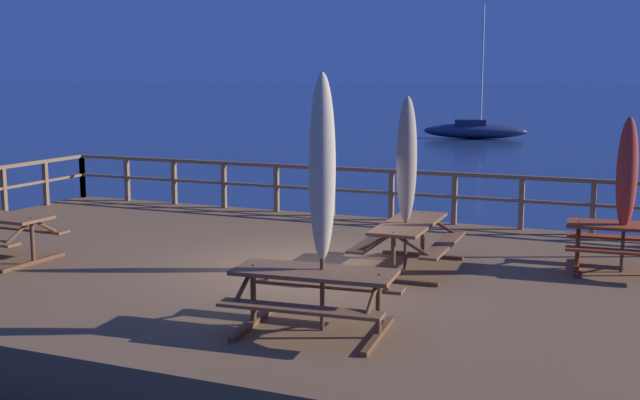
{
  "coord_description": "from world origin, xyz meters",
  "views": [
    {
      "loc": [
        5.16,
        -11.49,
        3.74
      ],
      "look_at": [
        0.0,
        0.72,
        1.65
      ],
      "focal_mm": 44.84,
      "sensor_mm": 36.0,
      "label": 1
    }
  ],
  "objects_px": {
    "picnic_table_back_left": "(626,238)",
    "sailboat_distant": "(475,130)",
    "patio_umbrella_short_back": "(407,160)",
    "patio_umbrella_tall_back_left": "(627,174)",
    "picnic_table_front_left": "(314,287)",
    "picnic_table_mid_centre": "(409,234)",
    "patio_umbrella_tall_mid_right": "(322,169)"
  },
  "relations": [
    {
      "from": "picnic_table_back_left",
      "to": "patio_umbrella_tall_back_left",
      "type": "bearing_deg",
      "value": -149.55
    },
    {
      "from": "picnic_table_front_left",
      "to": "patio_umbrella_tall_mid_right",
      "type": "relative_size",
      "value": 0.66
    },
    {
      "from": "picnic_table_front_left",
      "to": "patio_umbrella_tall_mid_right",
      "type": "bearing_deg",
      "value": 48.13
    },
    {
      "from": "picnic_table_back_left",
      "to": "sailboat_distant",
      "type": "xyz_separation_m",
      "value": [
        -9.54,
        33.69,
        -0.69
      ]
    },
    {
      "from": "picnic_table_front_left",
      "to": "picnic_table_back_left",
      "type": "bearing_deg",
      "value": 54.09
    },
    {
      "from": "patio_umbrella_tall_mid_right",
      "to": "sailboat_distant",
      "type": "height_order",
      "value": "sailboat_distant"
    },
    {
      "from": "picnic_table_front_left",
      "to": "sailboat_distant",
      "type": "relative_size",
      "value": 0.27
    },
    {
      "from": "picnic_table_back_left",
      "to": "picnic_table_front_left",
      "type": "xyz_separation_m",
      "value": [
        -3.35,
        -4.63,
        0.0
      ]
    },
    {
      "from": "picnic_table_back_left",
      "to": "patio_umbrella_short_back",
      "type": "bearing_deg",
      "value": -159.8
    },
    {
      "from": "picnic_table_back_left",
      "to": "picnic_table_front_left",
      "type": "bearing_deg",
      "value": -125.91
    },
    {
      "from": "patio_umbrella_tall_back_left",
      "to": "picnic_table_back_left",
      "type": "bearing_deg",
      "value": 30.45
    },
    {
      "from": "picnic_table_back_left",
      "to": "patio_umbrella_short_back",
      "type": "xyz_separation_m",
      "value": [
        -3.25,
        -1.19,
        1.2
      ]
    },
    {
      "from": "picnic_table_mid_centre",
      "to": "patio_umbrella_tall_mid_right",
      "type": "relative_size",
      "value": 0.71
    },
    {
      "from": "picnic_table_mid_centre",
      "to": "sailboat_distant",
      "type": "xyz_separation_m",
      "value": [
        -6.33,
        34.81,
        -0.71
      ]
    },
    {
      "from": "picnic_table_mid_centre",
      "to": "patio_umbrella_short_back",
      "type": "relative_size",
      "value": 0.8
    },
    {
      "from": "picnic_table_front_left",
      "to": "picnic_table_mid_centre",
      "type": "bearing_deg",
      "value": 87.68
    },
    {
      "from": "patio_umbrella_tall_back_left",
      "to": "sailboat_distant",
      "type": "distance_m",
      "value": 35.07
    },
    {
      "from": "picnic_table_back_left",
      "to": "picnic_table_front_left",
      "type": "height_order",
      "value": "same"
    },
    {
      "from": "picnic_table_front_left",
      "to": "patio_umbrella_short_back",
      "type": "xyz_separation_m",
      "value": [
        0.1,
        3.43,
        1.2
      ]
    },
    {
      "from": "picnic_table_mid_centre",
      "to": "picnic_table_back_left",
      "type": "height_order",
      "value": "same"
    },
    {
      "from": "picnic_table_back_left",
      "to": "patio_umbrella_short_back",
      "type": "height_order",
      "value": "patio_umbrella_short_back"
    },
    {
      "from": "picnic_table_front_left",
      "to": "sailboat_distant",
      "type": "height_order",
      "value": "sailboat_distant"
    },
    {
      "from": "patio_umbrella_tall_back_left",
      "to": "picnic_table_mid_centre",
      "type": "bearing_deg",
      "value": -160.83
    },
    {
      "from": "patio_umbrella_short_back",
      "to": "patio_umbrella_tall_back_left",
      "type": "bearing_deg",
      "value": 20.05
    },
    {
      "from": "picnic_table_mid_centre",
      "to": "sailboat_distant",
      "type": "relative_size",
      "value": 0.29
    },
    {
      "from": "patio_umbrella_tall_back_left",
      "to": "patio_umbrella_tall_mid_right",
      "type": "height_order",
      "value": "patio_umbrella_tall_mid_right"
    },
    {
      "from": "patio_umbrella_short_back",
      "to": "picnic_table_mid_centre",
      "type": "bearing_deg",
      "value": 60.82
    },
    {
      "from": "patio_umbrella_tall_back_left",
      "to": "sailboat_distant",
      "type": "height_order",
      "value": "sailboat_distant"
    },
    {
      "from": "picnic_table_back_left",
      "to": "patio_umbrella_tall_mid_right",
      "type": "relative_size",
      "value": 0.61
    },
    {
      "from": "picnic_table_back_left",
      "to": "picnic_table_mid_centre",
      "type": "bearing_deg",
      "value": -160.66
    },
    {
      "from": "picnic_table_mid_centre",
      "to": "picnic_table_front_left",
      "type": "xyz_separation_m",
      "value": [
        -0.14,
        -3.5,
        -0.01
      ]
    },
    {
      "from": "picnic_table_front_left",
      "to": "patio_umbrella_tall_mid_right",
      "type": "xyz_separation_m",
      "value": [
        0.07,
        0.08,
        1.42
      ]
    }
  ]
}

